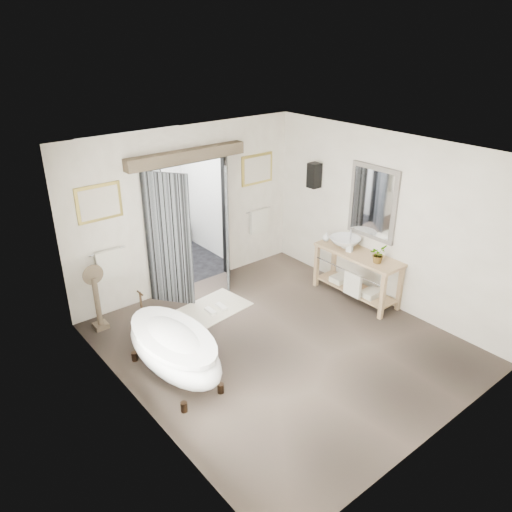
% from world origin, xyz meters
% --- Properties ---
extents(ground_plane, '(5.00, 5.00, 0.00)m').
position_xyz_m(ground_plane, '(0.00, 0.00, 0.00)').
color(ground_plane, brown).
extents(room_shell, '(4.52, 5.02, 2.91)m').
position_xyz_m(room_shell, '(-0.04, -0.12, 1.86)').
color(room_shell, silver).
rests_on(room_shell, ground_plane).
extents(shower_room, '(2.22, 2.01, 2.51)m').
position_xyz_m(shower_room, '(0.00, 3.99, 0.91)').
color(shower_room, black).
rests_on(shower_room, ground_plane).
extents(back_wall_dressing, '(3.82, 0.73, 2.52)m').
position_xyz_m(back_wall_dressing, '(0.00, 2.32, 1.56)').
color(back_wall_dressing, black).
rests_on(back_wall_dressing, ground_plane).
extents(clawfoot_tub, '(0.85, 1.90, 0.93)m').
position_xyz_m(clawfoot_tub, '(-1.62, 0.35, 0.45)').
color(clawfoot_tub, '#312115').
rests_on(clawfoot_tub, ground_plane).
extents(vanity, '(0.57, 1.60, 0.85)m').
position_xyz_m(vanity, '(1.95, 0.25, 0.51)').
color(vanity, tan).
rests_on(vanity, ground_plane).
extents(pedestal_mirror, '(0.33, 0.21, 1.10)m').
position_xyz_m(pedestal_mirror, '(-1.92, 2.15, 0.47)').
color(pedestal_mirror, brown).
rests_on(pedestal_mirror, ground_plane).
extents(rug, '(1.29, 0.94, 0.01)m').
position_xyz_m(rug, '(-0.22, 1.51, 0.01)').
color(rug, beige).
rests_on(rug, ground_plane).
extents(slippers, '(0.33, 0.25, 0.05)m').
position_xyz_m(slippers, '(-0.21, 1.42, 0.04)').
color(slippers, white).
rests_on(slippers, rug).
extents(basin, '(0.63, 0.63, 0.19)m').
position_xyz_m(basin, '(1.97, 0.58, 0.94)').
color(basin, white).
rests_on(basin, vanity).
extents(plant, '(0.31, 0.29, 0.29)m').
position_xyz_m(plant, '(1.93, -0.17, 1.00)').
color(plant, gray).
rests_on(plant, vanity).
extents(soap_bottle_a, '(0.12, 0.12, 0.21)m').
position_xyz_m(soap_bottle_a, '(1.90, 0.41, 0.96)').
color(soap_bottle_a, gray).
rests_on(soap_bottle_a, vanity).
extents(soap_bottle_b, '(0.16, 0.16, 0.16)m').
position_xyz_m(soap_bottle_b, '(1.93, 0.98, 0.93)').
color(soap_bottle_b, gray).
rests_on(soap_bottle_b, vanity).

